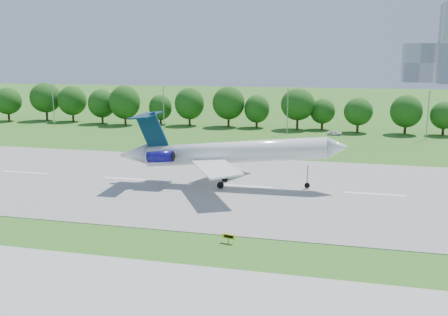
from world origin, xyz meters
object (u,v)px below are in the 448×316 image
at_px(service_vehicle_b, 335,133).
at_px(service_vehicle_a, 148,127).
at_px(taxi_sign_left, 229,236).
at_px(airliner, 223,152).

bearing_deg(service_vehicle_b, service_vehicle_a, 90.26).
bearing_deg(taxi_sign_left, service_vehicle_b, 96.77).
xyz_separation_m(airliner, taxi_sign_left, (6.69, -24.51, -4.75)).
height_order(airliner, service_vehicle_a, airliner).
distance_m(airliner, service_vehicle_b, 60.84).
xyz_separation_m(taxi_sign_left, service_vehicle_a, (-43.76, 82.91, -0.20)).
bearing_deg(airliner, service_vehicle_b, 70.73).
relative_size(service_vehicle_a, service_vehicle_b, 0.88).
distance_m(airliner, service_vehicle_a, 69.35).
height_order(airliner, taxi_sign_left, airliner).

